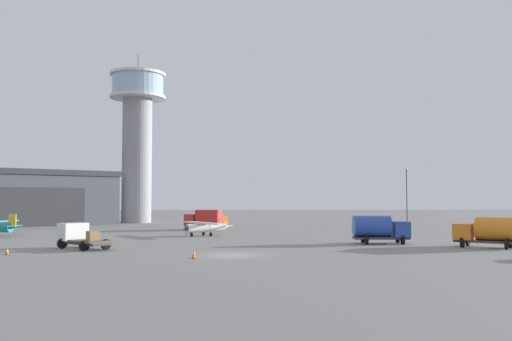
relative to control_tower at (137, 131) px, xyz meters
The scene contains 11 objects.
ground_plane 71.41m from the control_tower, 73.72° to the right, with size 400.00×400.00×0.00m, color gray.
control_tower is the anchor object (origin of this frame).
hangar 25.52m from the control_tower, 158.98° to the right, with size 36.86×33.82×10.18m.
airplane_white 48.04m from the control_tower, 68.81° to the right, with size 6.64×8.12×2.60m.
truck_box_red 35.56m from the control_tower, 60.72° to the right, with size 6.01×4.23×3.13m.
truck_fuel_tanker_blue 67.54m from the control_tower, 57.26° to the right, with size 6.03×3.50×3.04m.
truck_flatbed_white 61.96m from the control_tower, 85.65° to the right, with size 6.20×6.23×2.45m.
truck_fuel_tanker_orange 77.22m from the control_tower, 53.40° to the right, with size 6.45×5.72×3.04m.
light_post_west 55.42m from the control_tower, 22.09° to the right, with size 0.44×0.44×10.37m.
traffic_cone_near_left 67.57m from the control_tower, 90.07° to the right, with size 0.36×0.36×0.62m.
traffic_cone_near_right 72.84m from the control_tower, 76.68° to the right, with size 0.36×0.36×0.71m.
Camera 1 is at (-0.25, -46.95, 4.78)m, focal length 38.07 mm.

